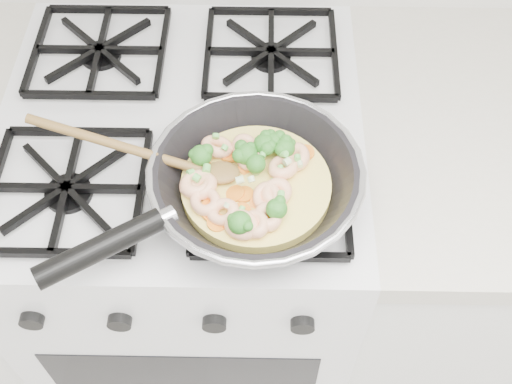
{
  "coord_description": "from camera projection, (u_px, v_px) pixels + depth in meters",
  "views": [
    {
      "loc": [
        0.14,
        1.0,
        1.67
      ],
      "look_at": [
        0.13,
        1.54,
        0.93
      ],
      "focal_mm": 44.63,
      "sensor_mm": 36.0,
      "label": 1
    }
  ],
  "objects": [
    {
      "name": "skillet",
      "position": [
        251.0,
        182.0,
        0.89
      ],
      "size": [
        0.47,
        0.34,
        0.1
      ],
      "rotation": [
        0.0,
        0.0,
        -0.4
      ],
      "color": "black",
      "rests_on": "stove"
    },
    {
      "name": "stove",
      "position": [
        198.0,
        257.0,
        1.39
      ],
      "size": [
        0.6,
        0.6,
        0.92
      ],
      "color": "white",
      "rests_on": "ground"
    }
  ]
}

